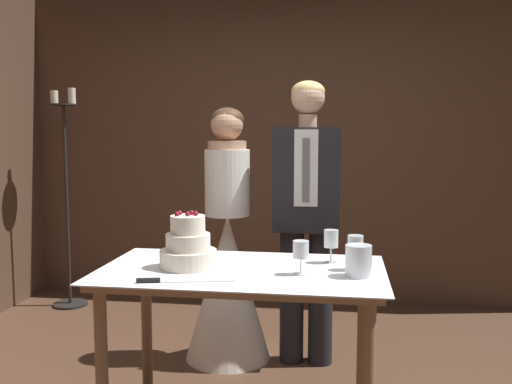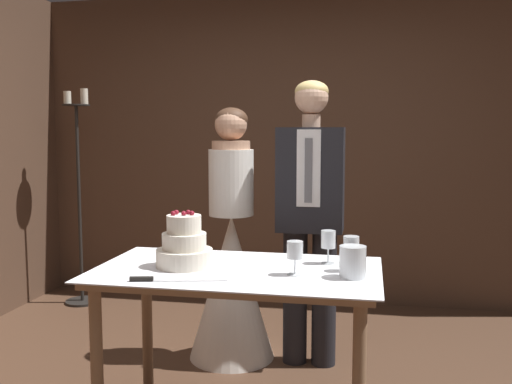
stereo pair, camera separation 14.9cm
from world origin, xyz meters
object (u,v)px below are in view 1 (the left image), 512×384
at_px(wine_glass_middle, 301,251).
at_px(candle_stand, 67,208).
at_px(cake_knife, 167,281).
at_px(bride, 228,268).
at_px(groom, 307,209).
at_px(wine_glass_near, 355,247).
at_px(hurricane_candle, 358,261).
at_px(cake_table, 242,290).
at_px(wine_glass_far, 331,240).
at_px(tiered_cake, 188,247).

relative_size(wine_glass_middle, candle_stand, 0.09).
distance_m(cake_knife, bride, 1.20).
height_order(wine_glass_middle, groom, groom).
xyz_separation_m(wine_glass_near, candle_stand, (-2.28, 1.72, -0.10)).
relative_size(wine_glass_middle, hurricane_candle, 1.08).
xyz_separation_m(cake_table, wine_glass_near, (0.52, 0.06, 0.21)).
bearing_deg(cake_knife, cake_table, 32.90).
bearing_deg(groom, candle_stand, 156.37).
bearing_deg(wine_glass_far, hurricane_candle, -63.36).
relative_size(cake_knife, candle_stand, 0.23).
relative_size(wine_glass_far, hurricane_candle, 1.15).
bearing_deg(wine_glass_middle, groom, 91.83).
bearing_deg(candle_stand, wine_glass_far, -36.18).
distance_m(wine_glass_middle, wine_glass_far, 0.28).
bearing_deg(wine_glass_near, bride, 132.51).
height_order(wine_glass_near, hurricane_candle, wine_glass_near).
height_order(cake_table, wine_glass_far, wine_glass_far).
distance_m(cake_table, bride, 0.94).
relative_size(tiered_cake, cake_knife, 0.65).
height_order(bride, groom, groom).
bearing_deg(hurricane_candle, wine_glass_near, 95.37).
height_order(wine_glass_middle, candle_stand, candle_stand).
xyz_separation_m(groom, candle_stand, (-2.01, 0.88, -0.15)).
bearing_deg(wine_glass_near, candle_stand, 143.05).
xyz_separation_m(wine_glass_middle, hurricane_candle, (0.25, 0.00, -0.04)).
xyz_separation_m(hurricane_candle, bride, (-0.78, 0.96, -0.29)).
distance_m(wine_glass_near, wine_glass_middle, 0.27).
height_order(cake_knife, wine_glass_near, wine_glass_near).
height_order(cake_table, wine_glass_middle, wine_glass_middle).
height_order(cake_knife, bride, bride).
distance_m(cake_knife, wine_glass_near, 0.87).
bearing_deg(bride, wine_glass_middle, -61.21).
xyz_separation_m(tiered_cake, groom, (0.50, 0.90, 0.07)).
bearing_deg(wine_glass_middle, hurricane_candle, 0.24).
xyz_separation_m(cake_table, hurricane_candle, (0.53, -0.06, 0.17)).
distance_m(tiered_cake, wine_glass_near, 0.78).
relative_size(groom, candle_stand, 0.98).
height_order(cake_table, bride, bride).
bearing_deg(wine_glass_middle, candle_stand, 138.02).
xyz_separation_m(cake_table, wine_glass_middle, (0.28, -0.06, 0.21)).
bearing_deg(tiered_cake, wine_glass_near, 4.50).
relative_size(wine_glass_near, bride, 0.10).
bearing_deg(candle_stand, hurricane_candle, -38.65).
bearing_deg(tiered_cake, hurricane_candle, -4.05).
distance_m(cake_table, wine_glass_far, 0.50).
height_order(cake_knife, wine_glass_middle, wine_glass_middle).
bearing_deg(candle_stand, cake_knife, -54.14).
bearing_deg(cake_table, hurricane_candle, -6.37).
xyz_separation_m(wine_glass_middle, wine_glass_far, (0.13, 0.25, 0.01)).
xyz_separation_m(tiered_cake, cake_knife, (-0.02, -0.28, -0.09)).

